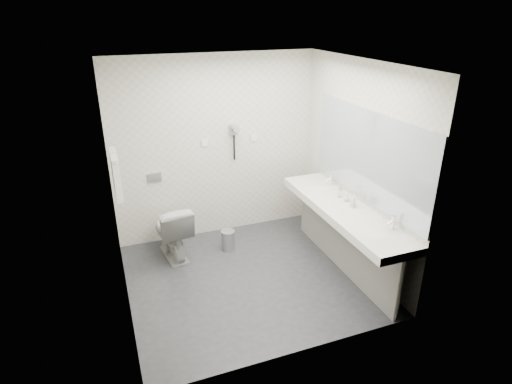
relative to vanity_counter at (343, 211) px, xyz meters
name	(u,v)px	position (x,y,z in m)	size (l,w,h in m)	color
floor	(249,278)	(-1.12, 0.20, -0.80)	(2.80, 2.80, 0.00)	#2B2C31
ceiling	(247,64)	(-1.12, 0.20, 1.70)	(2.80, 2.80, 0.00)	silver
wall_back	(216,149)	(-1.12, 1.50, 0.45)	(2.80, 2.80, 0.00)	beige
wall_front	(301,237)	(-1.12, -1.10, 0.45)	(2.80, 2.80, 0.00)	beige
wall_left	(115,201)	(-2.52, 0.20, 0.45)	(2.60, 2.60, 0.00)	beige
wall_right	(358,167)	(0.27, 0.20, 0.45)	(2.60, 2.60, 0.00)	beige
vanity_counter	(343,211)	(0.00, 0.00, 0.00)	(0.55, 2.20, 0.10)	silver
vanity_panel	(342,242)	(0.02, 0.00, -0.42)	(0.03, 2.15, 0.75)	gray
vanity_post_near	(399,289)	(0.05, -1.04, -0.42)	(0.06, 0.06, 0.75)	silver
vanity_post_far	(306,207)	(0.05, 1.04, -0.42)	(0.06, 0.06, 0.75)	silver
mirror	(368,156)	(0.26, 0.00, 0.65)	(0.02, 2.20, 1.05)	#B2BCC6
basin_near	(377,233)	(0.00, -0.65, 0.04)	(0.40, 0.31, 0.05)	white
basin_far	(317,188)	(0.00, 0.65, 0.04)	(0.40, 0.31, 0.05)	white
faucet_near	(393,222)	(0.19, -0.65, 0.12)	(0.04, 0.04, 0.15)	silver
faucet_far	(331,180)	(0.19, 0.65, 0.12)	(0.04, 0.04, 0.15)	silver
soap_bottle_a	(353,203)	(0.09, -0.05, 0.11)	(0.05, 0.05, 0.11)	beige
soap_bottle_b	(347,198)	(0.12, 0.13, 0.10)	(0.07, 0.07, 0.09)	beige
soap_bottle_c	(354,200)	(0.12, -0.01, 0.12)	(0.05, 0.05, 0.14)	beige
glass_left	(340,193)	(0.11, 0.27, 0.10)	(0.06, 0.06, 0.11)	silver
toilet	(172,230)	(-1.88, 1.04, -0.43)	(0.41, 0.73, 0.74)	white
flush_plate	(155,178)	(-1.98, 1.49, 0.15)	(0.18, 0.02, 0.12)	#B2B5BA
pedal_bin	(228,241)	(-1.16, 0.93, -0.67)	(0.18, 0.18, 0.26)	#B2B5BA
bin_lid	(228,232)	(-1.16, 0.93, -0.53)	(0.18, 0.18, 0.01)	#B2B5BA
towel_rail	(112,155)	(-2.47, 0.75, 0.75)	(0.02, 0.02, 0.62)	silver
towel_near	(117,179)	(-2.46, 0.61, 0.53)	(0.07, 0.24, 0.48)	white
towel_far	(115,170)	(-2.46, 0.89, 0.53)	(0.07, 0.24, 0.48)	white
dryer_cradle	(233,129)	(-0.88, 1.47, 0.70)	(0.10, 0.04, 0.14)	gray
dryer_barrel	(235,129)	(-0.88, 1.40, 0.73)	(0.08, 0.08, 0.14)	gray
dryer_cord	(234,148)	(-0.88, 1.46, 0.45)	(0.02, 0.02, 0.35)	black
switch_plate_a	(205,143)	(-1.27, 1.49, 0.55)	(0.09, 0.02, 0.09)	white
switch_plate_b	(254,138)	(-0.57, 1.49, 0.55)	(0.09, 0.02, 0.09)	white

